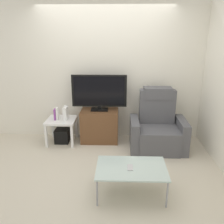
% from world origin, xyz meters
% --- Properties ---
extents(ground_plane, '(6.40, 6.40, 0.00)m').
position_xyz_m(ground_plane, '(0.00, 0.00, 0.00)').
color(ground_plane, beige).
extents(wall_back, '(6.40, 0.06, 2.60)m').
position_xyz_m(wall_back, '(0.00, 1.13, 1.30)').
color(wall_back, silver).
rests_on(wall_back, ground).
extents(tv_stand, '(0.71, 0.46, 0.62)m').
position_xyz_m(tv_stand, '(-0.11, 0.84, 0.31)').
color(tv_stand, brown).
rests_on(tv_stand, ground).
extents(television, '(1.02, 0.20, 0.67)m').
position_xyz_m(television, '(-0.11, 0.86, 0.97)').
color(television, black).
rests_on(television, tv_stand).
extents(recliner_armchair, '(0.98, 0.78, 1.08)m').
position_xyz_m(recliner_armchair, '(0.97, 0.57, 0.37)').
color(recliner_armchair, '#515156').
rests_on(recliner_armchair, ground).
extents(side_table, '(0.54, 0.54, 0.47)m').
position_xyz_m(side_table, '(-0.82, 0.74, 0.39)').
color(side_table, white).
rests_on(side_table, ground).
extents(subwoofer_box, '(0.26, 0.26, 0.26)m').
position_xyz_m(subwoofer_box, '(-0.82, 0.74, 0.13)').
color(subwoofer_box, black).
rests_on(subwoofer_box, ground).
extents(book_leftmost, '(0.04, 0.10, 0.21)m').
position_xyz_m(book_leftmost, '(-0.92, 0.72, 0.57)').
color(book_leftmost, purple).
rests_on(book_leftmost, side_table).
extents(book_middle, '(0.03, 0.10, 0.23)m').
position_xyz_m(book_middle, '(-0.88, 0.72, 0.58)').
color(book_middle, white).
rests_on(book_middle, side_table).
extents(game_console, '(0.07, 0.20, 0.24)m').
position_xyz_m(game_console, '(-0.73, 0.75, 0.59)').
color(game_console, white).
rests_on(game_console, side_table).
extents(coffee_table, '(0.90, 0.60, 0.38)m').
position_xyz_m(coffee_table, '(0.44, -0.80, 0.36)').
color(coffee_table, '#B2C6C1').
rests_on(coffee_table, ground).
extents(cell_phone, '(0.07, 0.15, 0.01)m').
position_xyz_m(cell_phone, '(0.42, -0.81, 0.39)').
color(cell_phone, '#B7B7BC').
rests_on(cell_phone, coffee_table).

